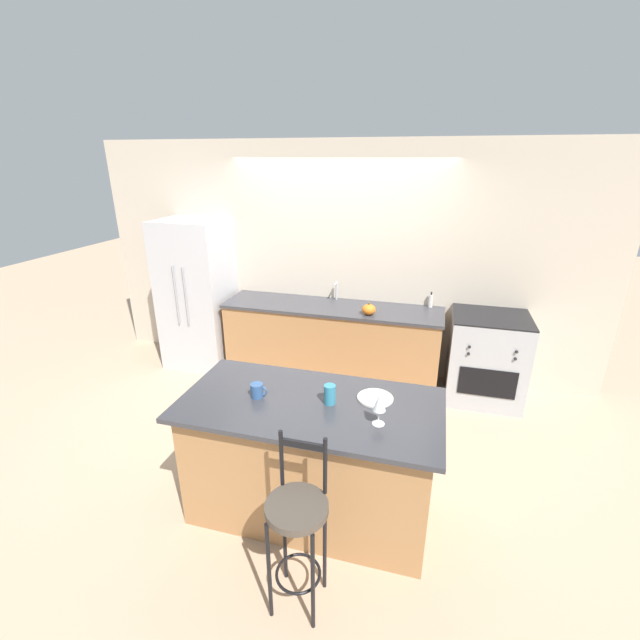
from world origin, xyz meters
TOP-DOWN VIEW (x-y plane):
  - ground_plane at (0.00, 0.00)m, footprint 18.00×18.00m
  - wall_back at (0.00, 0.70)m, footprint 6.00×0.07m
  - back_counter at (0.00, 0.38)m, footprint 2.51×0.68m
  - sink_faucet at (0.00, 0.58)m, footprint 0.02×0.13m
  - kitchen_island at (0.36, -1.71)m, footprint 1.81×0.90m
  - refrigerator at (-1.70, 0.33)m, footprint 0.79×0.72m
  - oven_range at (1.72, 0.34)m, footprint 0.78×0.71m
  - bar_stool_near at (0.49, -2.42)m, footprint 0.35×0.35m
  - dinner_plate at (0.78, -1.54)m, footprint 0.25×0.25m
  - wine_glass at (0.85, -1.84)m, footprint 0.08×0.08m
  - coffee_mug at (-0.02, -1.74)m, footprint 0.12×0.09m
  - tumbler_cup at (0.49, -1.68)m, footprint 0.08×0.08m
  - pumpkin_decoration at (0.46, 0.18)m, footprint 0.15×0.15m
  - soap_bottle at (1.09, 0.62)m, footprint 0.05×0.05m

SIDE VIEW (x-z plane):
  - ground_plane at x=0.00m, z-range 0.00..0.00m
  - back_counter at x=0.00m, z-range 0.00..0.91m
  - kitchen_island at x=0.36m, z-range 0.00..0.93m
  - oven_range at x=1.72m, z-range 0.00..0.96m
  - bar_stool_near at x=0.49m, z-range 0.04..1.15m
  - refrigerator at x=-1.70m, z-range 0.00..1.83m
  - dinner_plate at x=0.78m, z-range 0.93..0.95m
  - pumpkin_decoration at x=0.46m, z-range 0.90..1.04m
  - coffee_mug at x=-0.02m, z-range 0.93..1.03m
  - soap_bottle at x=1.09m, z-range 0.89..1.07m
  - tumbler_cup at x=0.49m, z-range 0.93..1.07m
  - sink_faucet at x=0.00m, z-range 0.94..1.16m
  - wine_glass at x=0.85m, z-range 0.97..1.19m
  - wall_back at x=0.00m, z-range 0.00..2.70m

